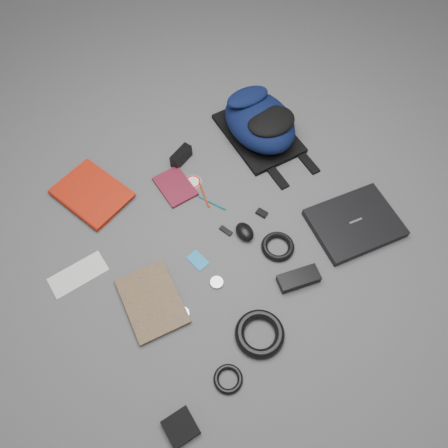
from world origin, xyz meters
TOP-DOWN VIEW (x-y plane):
  - ground at (0.00, 0.00)m, footprint 4.00×4.00m
  - backpack at (0.39, 0.30)m, footprint 0.32×0.44m
  - laptop at (0.42, -0.28)m, footprint 0.37×0.31m
  - textbook_red at (-0.45, 0.39)m, footprint 0.28×0.33m
  - comic_book at (-0.47, -0.10)m, footprint 0.22×0.28m
  - envelope at (-0.55, 0.14)m, footprint 0.21×0.09m
  - dvd_case at (-0.06, 0.27)m, footprint 0.13×0.17m
  - compact_camera at (0.04, 0.37)m, footprint 0.11×0.07m
  - sticker_disc at (0.02, 0.25)m, footprint 0.07×0.07m
  - pen_teal at (0.02, 0.12)m, footprint 0.06×0.12m
  - pen_red at (0.02, 0.17)m, footprint 0.04×0.13m
  - id_badge at (-0.16, -0.06)m, footprint 0.06×0.08m
  - usb_black at (-0.01, -0.02)m, footprint 0.03×0.06m
  - key_fob at (0.15, -0.04)m, footprint 0.04×0.05m
  - mouse at (0.04, -0.07)m, footprint 0.07×0.09m
  - headphone_left at (-0.32, -0.21)m, footprint 0.06×0.06m
  - headphone_right at (-0.16, -0.18)m, footprint 0.06×0.06m
  - cable_coil at (0.11, -0.19)m, footprint 0.16×0.16m
  - power_brick at (0.09, -0.34)m, footprint 0.16×0.10m
  - power_cord_coil at (-0.14, -0.42)m, footprint 0.18×0.18m
  - pouch at (-0.51, -0.51)m, footprint 0.09×0.09m
  - earbud_coil at (-0.31, -0.47)m, footprint 0.13×0.13m

SIDE VIEW (x-z plane):
  - ground at x=0.00m, z-range 0.00..0.00m
  - sticker_disc at x=0.02m, z-range 0.00..0.00m
  - id_badge at x=-0.16m, z-range 0.00..0.00m
  - envelope at x=-0.55m, z-range 0.00..0.00m
  - pen_teal at x=0.02m, z-range 0.00..0.01m
  - pen_red at x=0.02m, z-range 0.00..0.01m
  - usb_black at x=-0.01m, z-range 0.00..0.01m
  - headphone_right at x=-0.16m, z-range 0.00..0.01m
  - headphone_left at x=-0.32m, z-range 0.00..0.01m
  - key_fob at x=0.15m, z-range 0.00..0.01m
  - dvd_case at x=-0.06m, z-range 0.00..0.01m
  - earbud_coil at x=-0.31m, z-range 0.00..0.02m
  - comic_book at x=-0.47m, z-range 0.00..0.02m
  - pouch at x=-0.51m, z-range 0.00..0.02m
  - cable_coil at x=0.11m, z-range 0.00..0.02m
  - textbook_red at x=-0.45m, z-range 0.00..0.03m
  - laptop at x=0.42m, z-range 0.00..0.03m
  - power_cord_coil at x=-0.14m, z-range 0.00..0.03m
  - power_brick at x=0.09m, z-range 0.00..0.04m
  - mouse at x=0.04m, z-range 0.00..0.04m
  - compact_camera at x=0.04m, z-range 0.00..0.06m
  - backpack at x=0.39m, z-range 0.00..0.17m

